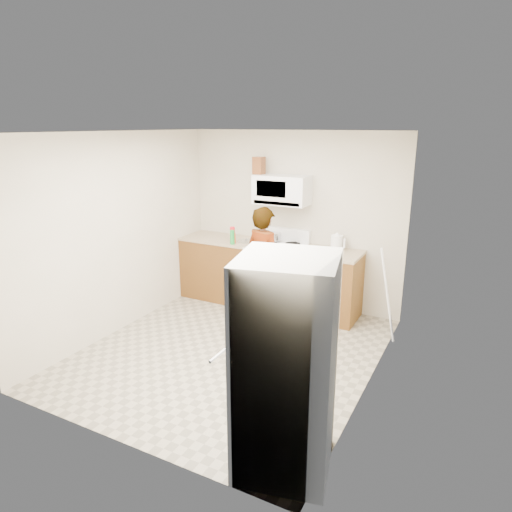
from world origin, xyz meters
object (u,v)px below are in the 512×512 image
Objects in this scene: microwave at (282,190)px; saucepan at (273,236)px; gas_range at (277,276)px; person at (264,265)px; kettle at (337,242)px; fridge at (286,367)px.

saucepan is at bearing 159.93° from microwave.
person is (0.02, -0.47, 0.30)m from gas_range.
gas_range is at bearing -162.38° from kettle.
person is 8.02× the size of kettle.
microwave is 3.90× the size of kettle.
kettle is at bearing -122.66° from person.
kettle is (0.80, 0.05, -0.67)m from microwave.
fridge is at bearing 137.51° from person.
fridge is at bearing -73.77° from kettle.
gas_range is 1.49× the size of microwave.
saucepan is (-0.95, 0.00, -0.02)m from kettle.
person is 0.71m from saucepan.
kettle is (0.78, 0.65, 0.25)m from person.
fridge is 8.72× the size of kettle.
fridge reaches higher than gas_range.
person reaches higher than gas_range.
person is 2.77m from fridge.
microwave is 0.45× the size of fridge.
fridge is 3.43m from saucepan.
person is at bearing 107.06° from fridge.
microwave is (0.00, 0.13, 1.21)m from gas_range.
kettle is (-0.60, 3.05, 0.18)m from fridge.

